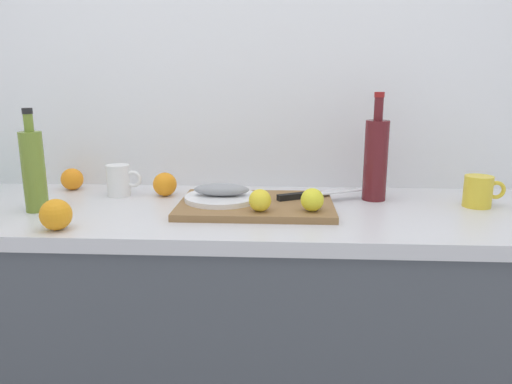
{
  "coord_description": "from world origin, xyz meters",
  "views": [
    {
      "loc": [
        0.13,
        -1.37,
        1.28
      ],
      "look_at": [
        0.05,
        0.0,
        0.95
      ],
      "focal_mm": 33.43,
      "sensor_mm": 36.0,
      "label": 1
    }
  ],
  "objects_px": {
    "white_plate": "(222,198)",
    "chef_knife": "(309,195)",
    "fish_fillet": "(221,190)",
    "lemon_0": "(260,200)",
    "cutting_board": "(256,205)",
    "wine_bottle": "(376,158)",
    "coffee_mug_0": "(479,191)",
    "coffee_mug_2": "(119,180)",
    "orange_0": "(165,184)",
    "olive_oil_bottle": "(34,170)"
  },
  "relations": [
    {
      "from": "chef_knife",
      "to": "coffee_mug_2",
      "type": "relative_size",
      "value": 2.36
    },
    {
      "from": "white_plate",
      "to": "orange_0",
      "type": "relative_size",
      "value": 2.86
    },
    {
      "from": "lemon_0",
      "to": "wine_bottle",
      "type": "height_order",
      "value": "wine_bottle"
    },
    {
      "from": "lemon_0",
      "to": "fish_fillet",
      "type": "bearing_deg",
      "value": 136.09
    },
    {
      "from": "coffee_mug_2",
      "to": "olive_oil_bottle",
      "type": "bearing_deg",
      "value": -132.78
    },
    {
      "from": "coffee_mug_0",
      "to": "coffee_mug_2",
      "type": "relative_size",
      "value": 1.07
    },
    {
      "from": "olive_oil_bottle",
      "to": "orange_0",
      "type": "distance_m",
      "value": 0.4
    },
    {
      "from": "olive_oil_bottle",
      "to": "coffee_mug_2",
      "type": "bearing_deg",
      "value": 47.22
    },
    {
      "from": "coffee_mug_0",
      "to": "white_plate",
      "type": "bearing_deg",
      "value": -176.88
    },
    {
      "from": "olive_oil_bottle",
      "to": "wine_bottle",
      "type": "xyz_separation_m",
      "value": [
        1.01,
        0.19,
        0.01
      ]
    },
    {
      "from": "fish_fillet",
      "to": "lemon_0",
      "type": "bearing_deg",
      "value": -43.91
    },
    {
      "from": "wine_bottle",
      "to": "lemon_0",
      "type": "bearing_deg",
      "value": -146.99
    },
    {
      "from": "fish_fillet",
      "to": "coffee_mug_2",
      "type": "bearing_deg",
      "value": 161.35
    },
    {
      "from": "wine_bottle",
      "to": "fish_fillet",
      "type": "bearing_deg",
      "value": -166.64
    },
    {
      "from": "lemon_0",
      "to": "coffee_mug_0",
      "type": "height_order",
      "value": "coffee_mug_0"
    },
    {
      "from": "fish_fillet",
      "to": "lemon_0",
      "type": "distance_m",
      "value": 0.17
    },
    {
      "from": "orange_0",
      "to": "fish_fillet",
      "type": "bearing_deg",
      "value": -32.01
    },
    {
      "from": "fish_fillet",
      "to": "wine_bottle",
      "type": "bearing_deg",
      "value": 13.36
    },
    {
      "from": "chef_knife",
      "to": "lemon_0",
      "type": "relative_size",
      "value": 4.36
    },
    {
      "from": "cutting_board",
      "to": "fish_fillet",
      "type": "height_order",
      "value": "fish_fillet"
    },
    {
      "from": "cutting_board",
      "to": "orange_0",
      "type": "xyz_separation_m",
      "value": [
        -0.31,
        0.14,
        0.03
      ]
    },
    {
      "from": "coffee_mug_0",
      "to": "coffee_mug_2",
      "type": "distance_m",
      "value": 1.13
    },
    {
      "from": "fish_fillet",
      "to": "olive_oil_bottle",
      "type": "bearing_deg",
      "value": -171.95
    },
    {
      "from": "coffee_mug_2",
      "to": "orange_0",
      "type": "xyz_separation_m",
      "value": [
        0.15,
        0.01,
        -0.01
      ]
    },
    {
      "from": "lemon_0",
      "to": "coffee_mug_2",
      "type": "xyz_separation_m",
      "value": [
        -0.48,
        0.24,
        0.0
      ]
    },
    {
      "from": "white_plate",
      "to": "coffee_mug_0",
      "type": "distance_m",
      "value": 0.78
    },
    {
      "from": "lemon_0",
      "to": "coffee_mug_2",
      "type": "height_order",
      "value": "coffee_mug_2"
    },
    {
      "from": "fish_fillet",
      "to": "coffee_mug_0",
      "type": "bearing_deg",
      "value": 3.12
    },
    {
      "from": "cutting_board",
      "to": "coffee_mug_0",
      "type": "relative_size",
      "value": 3.72
    },
    {
      "from": "chef_knife",
      "to": "coffee_mug_2",
      "type": "xyz_separation_m",
      "value": [
        -0.62,
        0.07,
        0.02
      ]
    },
    {
      "from": "chef_knife",
      "to": "olive_oil_bottle",
      "type": "distance_m",
      "value": 0.82
    },
    {
      "from": "chef_knife",
      "to": "orange_0",
      "type": "bearing_deg",
      "value": 143.78
    },
    {
      "from": "wine_bottle",
      "to": "coffee_mug_2",
      "type": "height_order",
      "value": "wine_bottle"
    },
    {
      "from": "olive_oil_bottle",
      "to": "coffee_mug_0",
      "type": "height_order",
      "value": "olive_oil_bottle"
    },
    {
      "from": "chef_knife",
      "to": "cutting_board",
      "type": "bearing_deg",
      "value": 174.23
    },
    {
      "from": "white_plate",
      "to": "coffee_mug_0",
      "type": "bearing_deg",
      "value": 3.12
    },
    {
      "from": "coffee_mug_0",
      "to": "orange_0",
      "type": "relative_size",
      "value": 1.58
    },
    {
      "from": "chef_knife",
      "to": "white_plate",
      "type": "bearing_deg",
      "value": 163.64
    },
    {
      "from": "white_plate",
      "to": "orange_0",
      "type": "distance_m",
      "value": 0.24
    },
    {
      "from": "orange_0",
      "to": "wine_bottle",
      "type": "bearing_deg",
      "value": -1.23
    },
    {
      "from": "cutting_board",
      "to": "wine_bottle",
      "type": "xyz_separation_m",
      "value": [
        0.37,
        0.13,
        0.12
      ]
    },
    {
      "from": "wine_bottle",
      "to": "orange_0",
      "type": "xyz_separation_m",
      "value": [
        -0.68,
        0.01,
        -0.1
      ]
    },
    {
      "from": "lemon_0",
      "to": "coffee_mug_2",
      "type": "relative_size",
      "value": 0.54
    },
    {
      "from": "chef_knife",
      "to": "coffee_mug_2",
      "type": "distance_m",
      "value": 0.63
    },
    {
      "from": "olive_oil_bottle",
      "to": "coffee_mug_0",
      "type": "relative_size",
      "value": 2.43
    },
    {
      "from": "coffee_mug_0",
      "to": "orange_0",
      "type": "distance_m",
      "value": 0.98
    },
    {
      "from": "chef_knife",
      "to": "wine_bottle",
      "type": "bearing_deg",
      "value": -9.67
    },
    {
      "from": "lemon_0",
      "to": "olive_oil_bottle",
      "type": "bearing_deg",
      "value": 176.37
    },
    {
      "from": "coffee_mug_2",
      "to": "orange_0",
      "type": "relative_size",
      "value": 1.48
    },
    {
      "from": "white_plate",
      "to": "chef_knife",
      "type": "xyz_separation_m",
      "value": [
        0.27,
        0.05,
        0.0
      ]
    }
  ]
}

